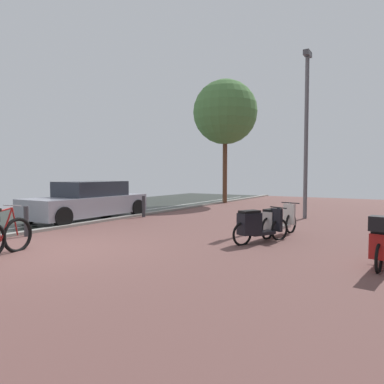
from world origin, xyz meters
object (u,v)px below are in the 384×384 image
scooter_mid (383,243)px  parked_car_near (88,201)px  scooter_extra (257,225)px  lamp_post (306,127)px  street_tree (225,112)px  scooter_near (277,221)px  bollard_near (26,221)px  bicycle_foreground (0,235)px  bollard_far (144,206)px

scooter_mid → parked_car_near: (-9.32, 1.82, 0.20)m
parked_car_near → scooter_extra: bearing=-8.2°
lamp_post → street_tree: street_tree is taller
scooter_near → bollard_near: size_ratio=2.30×
parked_car_near → street_tree: 9.80m
bollard_near → bicycle_foreground: bearing=-45.8°
street_tree → bollard_near: street_tree is taller
bicycle_foreground → parked_car_near: (-2.78, 4.75, 0.24)m
scooter_mid → bicycle_foreground: bearing=-155.9°
scooter_near → scooter_extra: scooter_near is taller
bicycle_foreground → scooter_near: 6.34m
scooter_near → scooter_extra: bearing=-96.8°
scooter_near → street_tree: (-5.72, 8.60, 4.55)m
lamp_post → bollard_far: bearing=-152.2°
scooter_mid → bollard_far: scooter_mid is taller
bicycle_foreground → parked_car_near: parked_car_near is taller
scooter_mid → bollard_far: size_ratio=2.14×
bicycle_foreground → bollard_far: size_ratio=1.75×
scooter_mid → scooter_extra: 2.77m
bicycle_foreground → scooter_mid: (6.54, 2.93, 0.03)m
scooter_mid → parked_car_near: size_ratio=0.38×
bicycle_foreground → scooter_extra: bearing=44.1°
scooter_mid → lamp_post: 7.25m
lamp_post → street_tree: 7.25m
bollard_far → bicycle_foreground: bearing=-76.7°
bicycle_foreground → lamp_post: (3.75, 8.98, 2.89)m
parked_car_near → bollard_near: bearing=-68.1°
bollard_far → street_tree: bearing=91.6°
scooter_extra → street_tree: street_tree is taller
scooter_extra → bollard_near: 5.85m
scooter_near → street_tree: street_tree is taller
lamp_post → parked_car_near: bearing=-147.0°
lamp_post → bollard_far: 6.57m
scooter_mid → lamp_post: (-2.79, 6.05, 2.86)m
scooter_near → parked_car_near: size_ratio=0.40×
scooter_near → scooter_extra: (-0.13, -1.09, 0.01)m
scooter_mid → scooter_extra: size_ratio=1.08×
lamp_post → street_tree: bearing=140.4°
bicycle_foreground → lamp_post: bearing=67.4°
scooter_extra → street_tree: 12.07m
parked_car_near → bollard_near: parked_car_near is taller
bicycle_foreground → street_tree: bearing=97.1°
bicycle_foreground → scooter_extra: 5.44m
scooter_near → bollard_near: 6.46m
lamp_post → bollard_near: size_ratio=7.63×
bicycle_foreground → bollard_far: 6.41m
scooter_mid → bollard_near: size_ratio=2.18×
street_tree → scooter_near: bearing=-56.4°
scooter_near → lamp_post: lamp_post is taller
scooter_near → scooter_mid: 3.18m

